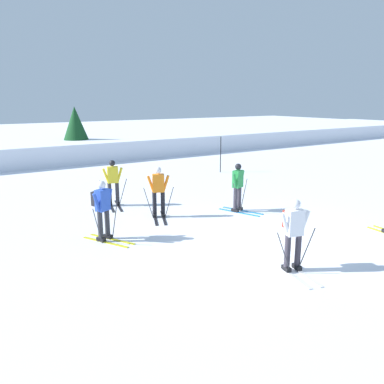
{
  "coord_description": "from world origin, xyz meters",
  "views": [
    {
      "loc": [
        -7.49,
        -7.69,
        3.88
      ],
      "look_at": [
        -0.66,
        2.69,
        0.9
      ],
      "focal_mm": 36.38,
      "sensor_mm": 36.0,
      "label": 1
    }
  ],
  "objects_px": {
    "skier_white": "(293,231)",
    "trail_marker_pole": "(221,155)",
    "conifer_far_left": "(75,127)",
    "skier_orange": "(158,191)",
    "skier_green": "(238,186)",
    "skier_yellow": "(113,182)",
    "skier_blue": "(102,207)"
  },
  "relations": [
    {
      "from": "skier_blue",
      "to": "skier_green",
      "type": "xyz_separation_m",
      "value": [
        5.0,
        0.16,
        -0.04
      ]
    },
    {
      "from": "skier_green",
      "to": "conifer_far_left",
      "type": "relative_size",
      "value": 0.5
    },
    {
      "from": "skier_blue",
      "to": "skier_green",
      "type": "distance_m",
      "value": 5.01
    },
    {
      "from": "skier_blue",
      "to": "trail_marker_pole",
      "type": "distance_m",
      "value": 11.18
    },
    {
      "from": "skier_white",
      "to": "skier_blue",
      "type": "bearing_deg",
      "value": 124.21
    },
    {
      "from": "skier_green",
      "to": "skier_orange",
      "type": "xyz_separation_m",
      "value": [
        -2.65,
        0.92,
        0.0
      ]
    },
    {
      "from": "skier_blue",
      "to": "skier_yellow",
      "type": "relative_size",
      "value": 1.0
    },
    {
      "from": "skier_orange",
      "to": "skier_white",
      "type": "bearing_deg",
      "value": -83.99
    },
    {
      "from": "skier_yellow",
      "to": "trail_marker_pole",
      "type": "height_order",
      "value": "trail_marker_pole"
    },
    {
      "from": "skier_green",
      "to": "trail_marker_pole",
      "type": "bearing_deg",
      "value": 57.18
    },
    {
      "from": "skier_orange",
      "to": "trail_marker_pole",
      "type": "bearing_deg",
      "value": 38.82
    },
    {
      "from": "skier_green",
      "to": "skier_white",
      "type": "bearing_deg",
      "value": -115.1
    },
    {
      "from": "skier_white",
      "to": "skier_green",
      "type": "bearing_deg",
      "value": 64.9
    },
    {
      "from": "skier_white",
      "to": "trail_marker_pole",
      "type": "distance_m",
      "value": 12.44
    },
    {
      "from": "trail_marker_pole",
      "to": "skier_white",
      "type": "bearing_deg",
      "value": -119.78
    },
    {
      "from": "conifer_far_left",
      "to": "skier_orange",
      "type": "bearing_deg",
      "value": -97.21
    },
    {
      "from": "conifer_far_left",
      "to": "skier_blue",
      "type": "bearing_deg",
      "value": -104.83
    },
    {
      "from": "trail_marker_pole",
      "to": "conifer_far_left",
      "type": "relative_size",
      "value": 0.56
    },
    {
      "from": "skier_orange",
      "to": "skier_white",
      "type": "relative_size",
      "value": 1.0
    },
    {
      "from": "skier_blue",
      "to": "skier_orange",
      "type": "xyz_separation_m",
      "value": [
        2.35,
        1.08,
        -0.04
      ]
    },
    {
      "from": "skier_green",
      "to": "skier_white",
      "type": "distance_m",
      "value": 4.92
    },
    {
      "from": "skier_orange",
      "to": "trail_marker_pole",
      "type": "xyz_separation_m",
      "value": [
        6.74,
        5.43,
        0.05
      ]
    },
    {
      "from": "skier_blue",
      "to": "skier_orange",
      "type": "relative_size",
      "value": 1.0
    },
    {
      "from": "skier_yellow",
      "to": "conifer_far_left",
      "type": "bearing_deg",
      "value": 78.49
    },
    {
      "from": "skier_orange",
      "to": "trail_marker_pole",
      "type": "distance_m",
      "value": 8.66
    },
    {
      "from": "skier_white",
      "to": "trail_marker_pole",
      "type": "xyz_separation_m",
      "value": [
        6.18,
        10.8,
        0.01
      ]
    },
    {
      "from": "skier_yellow",
      "to": "trail_marker_pole",
      "type": "bearing_deg",
      "value": 23.42
    },
    {
      "from": "skier_green",
      "to": "skier_orange",
      "type": "distance_m",
      "value": 2.81
    },
    {
      "from": "trail_marker_pole",
      "to": "skier_green",
      "type": "bearing_deg",
      "value": -122.82
    },
    {
      "from": "skier_green",
      "to": "trail_marker_pole",
      "type": "relative_size",
      "value": 0.89
    },
    {
      "from": "skier_white",
      "to": "skier_yellow",
      "type": "distance_m",
      "value": 7.68
    },
    {
      "from": "skier_green",
      "to": "skier_yellow",
      "type": "bearing_deg",
      "value": 137.12
    }
  ]
}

